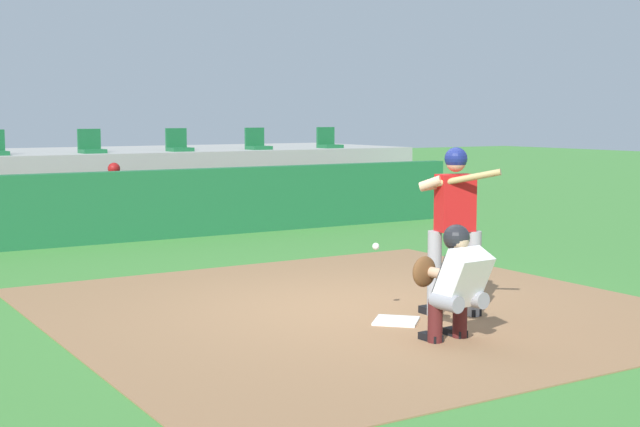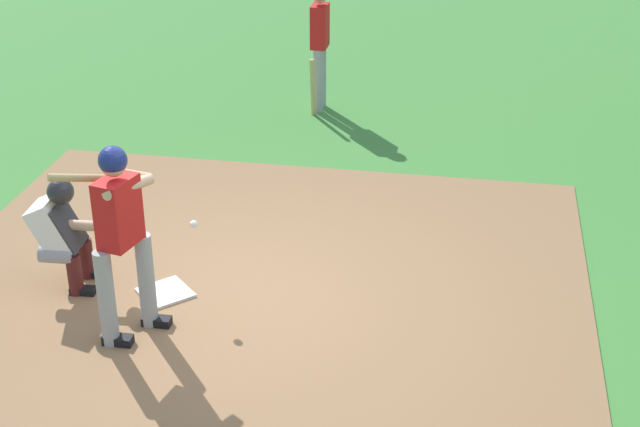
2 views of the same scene
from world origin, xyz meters
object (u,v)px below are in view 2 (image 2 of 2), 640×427
home_plate (165,292)px  batter_at_plate (121,231)px  catcher_crouched (67,229)px  on_deck_batter (320,40)px

home_plate → batter_at_plate: bearing=-6.1°
catcher_crouched → home_plate: bearing=88.8°
home_plate → batter_at_plate: (0.69, -0.07, 1.01)m
catcher_crouched → on_deck_batter: on_deck_batter is taller
catcher_crouched → on_deck_batter: size_ratio=0.91×
home_plate → on_deck_batter: 5.43m
on_deck_batter → home_plate: bearing=-5.8°
home_plate → batter_at_plate: 1.23m
home_plate → batter_at_plate: batter_at_plate is taller
batter_at_plate → on_deck_batter: batter_at_plate is taller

